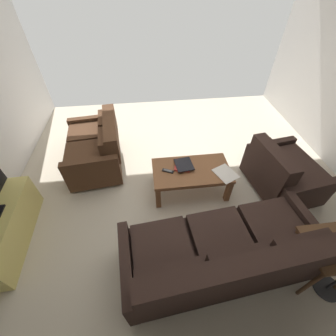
{
  "coord_description": "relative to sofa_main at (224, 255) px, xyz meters",
  "views": [
    {
      "loc": [
        0.45,
        2.28,
        2.55
      ],
      "look_at": [
        0.26,
        0.69,
        0.94
      ],
      "focal_mm": 23.07,
      "sensor_mm": 36.0,
      "label": 1
    }
  ],
  "objects": [
    {
      "name": "tv_stand",
      "position": [
        2.45,
        -0.64,
        -0.12
      ],
      "size": [
        0.48,
        1.24,
        0.5
      ],
      "color": "#D8C666",
      "rests_on": "ground"
    },
    {
      "name": "loose_magazine",
      "position": [
        -0.34,
        -1.06,
        0.07
      ],
      "size": [
        0.35,
        0.38,
        0.01
      ],
      "primitive_type": "cube",
      "rotation": [
        0.0,
        0.0,
        0.42
      ],
      "color": "silver",
      "rests_on": "coffee_table"
    },
    {
      "name": "loveseat_near",
      "position": [
        1.49,
        -1.93,
        -0.01
      ],
      "size": [
        0.91,
        1.28,
        0.81
      ],
      "color": "black",
      "rests_on": "ground"
    },
    {
      "name": "tv_remote",
      "position": [
        0.44,
        -1.19,
        0.07
      ],
      "size": [
        0.16,
        0.11,
        0.02
      ],
      "color": "black",
      "rests_on": "coffee_table"
    },
    {
      "name": "armchair_side",
      "position": [
        -1.18,
        -1.06,
        -0.02
      ],
      "size": [
        0.94,
        1.08,
        0.8
      ],
      "color": "black",
      "rests_on": "ground"
    },
    {
      "name": "book_stack",
      "position": [
        0.21,
        -1.27,
        0.09
      ],
      "size": [
        0.28,
        0.29,
        0.05
      ],
      "color": "#C63833",
      "rests_on": "coffee_table"
    },
    {
      "name": "coffee_table",
      "position": [
        0.11,
        -1.19,
        -0.0
      ],
      "size": [
        1.07,
        0.58,
        0.43
      ],
      "color": "brown",
      "rests_on": "ground"
    },
    {
      "name": "ground_plane",
      "position": [
        0.23,
        -1.43,
        -0.37
      ],
      "size": [
        5.18,
        5.07,
        0.01
      ],
      "primitive_type": "cube",
      "color": "beige"
    },
    {
      "name": "end_table",
      "position": [
        -0.97,
        0.13,
        0.14
      ],
      "size": [
        0.48,
        0.48,
        0.61
      ],
      "color": "brown",
      "rests_on": "ground"
    },
    {
      "name": "sofa_main",
      "position": [
        0.0,
        0.0,
        0.0
      ],
      "size": [
        2.11,
        1.02,
        0.85
      ],
      "color": "black",
      "rests_on": "ground"
    }
  ]
}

